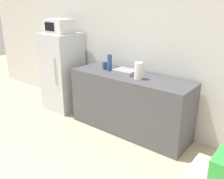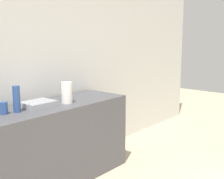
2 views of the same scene
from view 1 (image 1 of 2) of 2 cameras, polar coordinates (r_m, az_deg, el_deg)
The scene contains 8 objects.
wall_back at distance 4.19m, azimuth 4.35°, elevation 9.66°, with size 8.00×0.06×2.60m, color silver.
refrigerator at distance 4.89m, azimuth -11.26°, elevation 3.97°, with size 0.66×0.63×1.47m.
microwave at distance 4.73m, azimuth -11.98°, elevation 14.00°, with size 0.45×0.37×0.25m.
counter at distance 4.00m, azimuth 3.98°, elevation -3.26°, with size 1.99×0.61×0.94m, color #4C4C51.
sink_basin at distance 3.95m, azimuth 3.06°, elevation 4.13°, with size 0.34×0.27×0.06m, color #9EA3A8.
bottle_tall at distance 4.06m, azimuth -0.53°, elevation 6.18°, with size 0.08×0.08×0.28m, color #2D4C8C.
bottle_short at distance 4.19m, azimuth -1.65°, elevation 5.52°, with size 0.08×0.08×0.13m, color #2D4C8C.
paper_towel_roll at distance 3.66m, azimuth 6.10°, elevation 4.29°, with size 0.12×0.12×0.25m, color white.
Camera 1 is at (2.32, -0.57, 2.03)m, focal length 40.00 mm.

